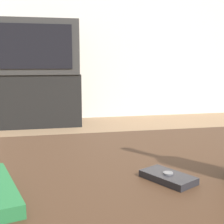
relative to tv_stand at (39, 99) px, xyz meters
The scene contains 5 objects.
back_wall 1.10m from the tv_stand, 58.82° to the left, with size 8.00×0.05×2.60m.
coffee_table 2.71m from the tv_stand, 85.90° to the right, with size 1.14×0.74×0.42m.
tv_stand is the anchor object (origin of this frame).
television 0.54m from the tv_stand, 90.00° to the right, with size 0.82×0.53×0.54m.
cell_phone 2.82m from the tv_stand, 83.54° to the right, with size 0.10×0.12×0.02m.
Camera 1 is at (-0.12, -0.66, 0.66)m, focal length 50.00 mm.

